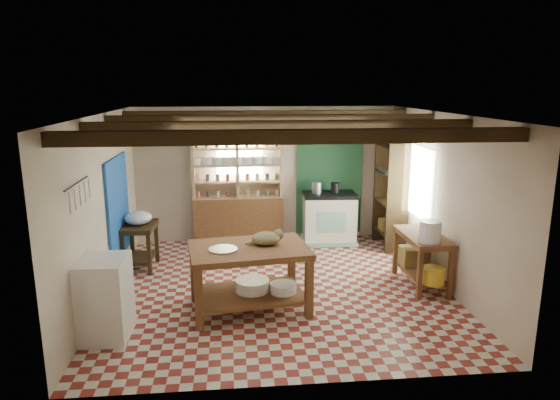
{
  "coord_description": "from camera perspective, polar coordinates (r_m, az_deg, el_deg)",
  "views": [
    {
      "loc": [
        -0.68,
        -7.01,
        3.01
      ],
      "look_at": [
        0.06,
        0.3,
        1.3
      ],
      "focal_mm": 32.0,
      "sensor_mm": 36.0,
      "label": 1
    }
  ],
  "objects": [
    {
      "name": "kettle_left",
      "position": [
        9.51,
        4.21,
        1.42
      ],
      "size": [
        0.2,
        0.2,
        0.22
      ],
      "primitive_type": "cylinder",
      "rotation": [
        0.0,
        0.0,
        -0.05
      ],
      "color": "#B8B9C0",
      "rests_on": "stove"
    },
    {
      "name": "work_table",
      "position": [
        6.85,
        -3.54,
        -8.9
      ],
      "size": [
        1.69,
        1.24,
        0.89
      ],
      "primitive_type": "cube",
      "rotation": [
        0.0,
        0.0,
        0.13
      ],
      "color": "brown",
      "rests_on": "floor"
    },
    {
      "name": "basin_large",
      "position": [
        6.96,
        -3.18,
        -9.69
      ],
      "size": [
        0.53,
        0.53,
        0.16
      ],
      "primitive_type": "cylinder",
      "rotation": [
        0.0,
        0.0,
        0.13
      ],
      "color": "white",
      "rests_on": "work_table"
    },
    {
      "name": "white_cabinet",
      "position": [
        6.47,
        -19.37,
        -10.54
      ],
      "size": [
        0.57,
        0.68,
        0.99
      ],
      "primitive_type": "cube",
      "rotation": [
        0.0,
        0.0,
        -0.04
      ],
      "color": "white",
      "rests_on": "floor"
    },
    {
      "name": "basin_small",
      "position": [
        6.9,
        0.36,
        -10.01
      ],
      "size": [
        0.41,
        0.41,
        0.13
      ],
      "primitive_type": "cylinder",
      "rotation": [
        0.0,
        0.0,
        0.13
      ],
      "color": "white",
      "rests_on": "work_table"
    },
    {
      "name": "wall_left",
      "position": [
        7.44,
        -19.74,
        -0.95
      ],
      "size": [
        0.04,
        5.0,
        2.6
      ],
      "primitive_type": "cube",
      "color": "beige",
      "rests_on": "floor"
    },
    {
      "name": "prep_table",
      "position": [
        8.63,
        -15.68,
        -5.13
      ],
      "size": [
        0.55,
        0.77,
        0.76
      ],
      "primitive_type": "cube",
      "rotation": [
        0.0,
        0.0,
        -0.04
      ],
      "color": "#382713",
      "rests_on": "floor"
    },
    {
      "name": "floor",
      "position": [
        7.66,
        -0.2,
        -10.09
      ],
      "size": [
        5.0,
        5.0,
        0.02
      ],
      "primitive_type": "cube",
      "color": "maroon",
      "rests_on": "ground"
    },
    {
      "name": "tall_rack",
      "position": [
        9.51,
        12.52,
        0.6
      ],
      "size": [
        0.4,
        0.86,
        2.0
      ],
      "primitive_type": "cube",
      "color": "#382713",
      "rests_on": "floor"
    },
    {
      "name": "window_right",
      "position": [
        8.76,
        15.51,
        2.04
      ],
      "size": [
        0.02,
        1.3,
        1.2
      ],
      "primitive_type": "cube",
      "color": "white",
      "rests_on": "wall_right"
    },
    {
      "name": "kettle_right",
      "position": [
        9.56,
        6.29,
        1.38
      ],
      "size": [
        0.17,
        0.17,
        0.2
      ],
      "primitive_type": "cylinder",
      "rotation": [
        0.0,
        0.0,
        -0.05
      ],
      "color": "black",
      "rests_on": "stove"
    },
    {
      "name": "wicker_basket",
      "position": [
        8.2,
        15.07,
        -6.22
      ],
      "size": [
        0.42,
        0.34,
        0.29
      ],
      "primitive_type": "cube",
      "rotation": [
        0.0,
        0.0,
        0.01
      ],
      "color": "olive",
      "rests_on": "right_counter"
    },
    {
      "name": "utensil_rail",
      "position": [
        6.2,
        -22.13,
        0.69
      ],
      "size": [
        0.06,
        0.9,
        0.28
      ],
      "primitive_type": "cube",
      "color": "black",
      "rests_on": "wall_left"
    },
    {
      "name": "pot_rack",
      "position": [
        9.3,
        6.3,
        7.92
      ],
      "size": [
        0.86,
        0.12,
        0.36
      ],
      "primitive_type": "cube",
      "color": "black",
      "rests_on": "ceiling"
    },
    {
      "name": "enamel_bowl",
      "position": [
        8.49,
        -15.88,
        -1.98
      ],
      "size": [
        0.45,
        0.45,
        0.22
      ],
      "primitive_type": "ellipsoid",
      "rotation": [
        0.0,
        0.0,
        -0.04
      ],
      "color": "white",
      "rests_on": "prep_table"
    },
    {
      "name": "window_back",
      "position": [
        9.58,
        -4.64,
        5.21
      ],
      "size": [
        0.9,
        0.02,
        0.8
      ],
      "primitive_type": "cube",
      "color": "white",
      "rests_on": "wall_back"
    },
    {
      "name": "ceiling_beams",
      "position": [
        7.07,
        -0.22,
        8.81
      ],
      "size": [
        5.0,
        3.8,
        0.15
      ],
      "primitive_type": "cube",
      "color": "#382713",
      "rests_on": "ceiling"
    },
    {
      "name": "green_wall_patch",
      "position": [
        9.84,
        5.66,
        2.74
      ],
      "size": [
        1.3,
        0.04,
        2.3
      ],
      "primitive_type": "cube",
      "color": "#1E4B2B",
      "rests_on": "wall_back"
    },
    {
      "name": "wall_front",
      "position": [
        4.87,
        2.66,
        -7.44
      ],
      "size": [
        5.0,
        0.04,
        2.6
      ],
      "primitive_type": "cube",
      "color": "beige",
      "rests_on": "floor"
    },
    {
      "name": "right_counter",
      "position": [
        7.92,
        15.88,
        -6.61
      ],
      "size": [
        0.57,
        1.13,
        0.81
      ],
      "primitive_type": "cube",
      "rotation": [
        0.0,
        0.0,
        0.01
      ],
      "color": "brown",
      "rests_on": "floor"
    },
    {
      "name": "shelving_unit",
      "position": [
        9.52,
        -4.85,
        1.49
      ],
      "size": [
        1.7,
        0.34,
        2.2
      ],
      "primitive_type": "cube",
      "color": "tan",
      "rests_on": "floor"
    },
    {
      "name": "blue_wall_patch",
      "position": [
        8.33,
        -17.99,
        -0.79
      ],
      "size": [
        0.04,
        1.4,
        1.6
      ],
      "primitive_type": "cube",
      "color": "#1752B2",
      "rests_on": "wall_left"
    },
    {
      "name": "wall_right",
      "position": [
        7.89,
        18.18,
        -0.07
      ],
      "size": [
        0.04,
        5.0,
        2.6
      ],
      "primitive_type": "cube",
      "color": "beige",
      "rests_on": "floor"
    },
    {
      "name": "wall_back",
      "position": [
        9.69,
        -1.64,
        2.94
      ],
      "size": [
        5.0,
        0.04,
        2.6
      ],
      "primitive_type": "cube",
      "color": "beige",
      "rests_on": "floor"
    },
    {
      "name": "white_bucket",
      "position": [
        7.43,
        16.79,
        -3.46
      ],
      "size": [
        0.31,
        0.31,
        0.31
      ],
      "primitive_type": "cylinder",
      "rotation": [
        0.0,
        0.0,
        0.01
      ],
      "color": "white",
      "rests_on": "right_counter"
    },
    {
      "name": "ceiling",
      "position": [
        7.06,
        -0.22,
        9.79
      ],
      "size": [
        5.0,
        5.0,
        0.02
      ],
      "primitive_type": "cube",
      "color": "#4C4B51",
      "rests_on": "wall_back"
    },
    {
      "name": "steel_tray",
      "position": [
        6.6,
        -6.52,
        -5.63
      ],
      "size": [
        0.43,
        0.43,
        0.02
      ],
      "primitive_type": "cylinder",
      "rotation": [
        0.0,
        0.0,
        0.13
      ],
      "color": "#B8B9C0",
      "rests_on": "work_table"
    },
    {
      "name": "cat",
      "position": [
        6.76,
        -1.58,
        -4.4
      ],
      "size": [
        0.46,
        0.4,
        0.18
      ],
      "primitive_type": "ellipsoid",
      "rotation": [
        0.0,
        0.0,
        0.31
      ],
      "color": "#998859",
      "rests_on": "work_table"
    },
    {
      "name": "stove",
      "position": [
        9.69,
        5.62,
        -2.04
      ],
      "size": [
        1.03,
        0.72,
        0.98
      ],
      "primitive_type": "cube",
      "rotation": [
        0.0,
        0.0,
        -0.05
      ],
      "color": "white",
      "rests_on": "floor"
    },
    {
      "name": "yellow_tub",
      "position": [
        7.56,
        17.12,
        -8.24
      ],
      "size": [
        0.33,
        0.33,
        0.24
      ],
      "primitive_type": "cylinder",
      "rotation": [
        0.0,
        0.0,
        0.01
      ],
      "color": "gold",
      "rests_on": "right_counter"
    }
  ]
}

